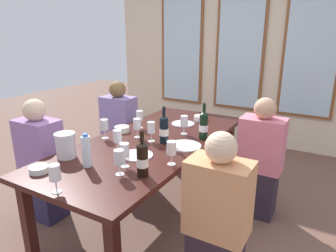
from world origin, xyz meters
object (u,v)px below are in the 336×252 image
dining_table (151,148)px  tasting_bowl_2 (200,118)px  wine_glass_2 (104,125)px  seated_person_0 (119,130)px  white_plate_1 (183,124)px  tasting_bowl_1 (39,169)px  white_plate_0 (185,146)px  wine_glass_0 (119,158)px  wine_glass_3 (151,128)px  wine_glass_7 (171,148)px  wine_glass_5 (137,125)px  wine_glass_6 (117,137)px  wine_bottle_0 (164,129)px  wine_glass_1 (124,151)px  tasting_bowl_0 (122,129)px  wine_bottle_2 (204,125)px  seated_person_3 (217,221)px  wine_bottle_1 (142,159)px  water_bottle (86,151)px  metal_pitcher (66,145)px  seated_person_2 (42,164)px  wine_glass_8 (184,122)px  white_plate_2 (137,155)px  wine_glass_9 (55,173)px  wine_glass_4 (140,116)px

dining_table → tasting_bowl_2: size_ratio=16.31×
wine_glass_2 → seated_person_0: size_ratio=0.16×
dining_table → white_plate_1: white_plate_1 is taller
tasting_bowl_1 → white_plate_0: bearing=55.6°
wine_glass_0 → wine_glass_3: 0.66m
wine_glass_7 → seated_person_0: seated_person_0 is taller
wine_glass_5 → wine_glass_6: size_ratio=1.00×
wine_bottle_0 → wine_glass_7: wine_bottle_0 is taller
wine_glass_1 → seated_person_0: (-0.97, 1.13, -0.34)m
tasting_bowl_0 → wine_bottle_2: bearing=15.0°
wine_glass_3 → seated_person_3: seated_person_3 is taller
wine_bottle_0 → wine_bottle_1: wine_bottle_0 is taller
water_bottle → wine_glass_1: (0.24, 0.12, 0.01)m
wine_bottle_2 → metal_pitcher: bearing=-129.2°
tasting_bowl_1 → wine_glass_3: bearing=69.4°
wine_glass_7 → seated_person_2: size_ratio=0.16×
seated_person_0 → seated_person_2: same height
white_plate_0 → wine_glass_1: bearing=-107.7°
tasting_bowl_0 → dining_table: bearing=-8.8°
tasting_bowl_1 → wine_glass_8: 1.29m
water_bottle → wine_glass_3: bearing=79.8°
metal_pitcher → wine_bottle_2: bearing=50.8°
wine_bottle_1 → wine_glass_3: wine_bottle_1 is taller
wine_bottle_2 → wine_glass_3: size_ratio=1.86×
wine_bottle_1 → wine_bottle_2: bearing=86.4°
white_plate_2 → wine_bottle_0: (0.03, 0.34, 0.12)m
metal_pitcher → wine_glass_0: (0.53, -0.03, 0.02)m
seated_person_3 → dining_table: bearing=147.2°
wine_glass_0 → wine_glass_2: same height
metal_pitcher → wine_glass_1: metal_pitcher is taller
white_plate_0 → wine_glass_3: wine_glass_3 is taller
wine_glass_9 → white_plate_0: bearing=73.3°
water_bottle → wine_glass_7: (0.50, 0.32, 0.01)m
wine_glass_3 → wine_glass_9: bearing=-90.7°
wine_glass_4 → wine_glass_5: size_ratio=1.00×
white_plate_1 → tasting_bowl_0: (-0.38, -0.51, 0.02)m
water_bottle → wine_glass_4: water_bottle is taller
white_plate_1 → wine_glass_2: size_ratio=1.34×
white_plate_0 → white_plate_1: size_ratio=1.18×
wine_glass_1 → wine_glass_4: 0.89m
wine_glass_3 → seated_person_3: size_ratio=0.16×
white_plate_2 → tasting_bowl_0: (-0.46, 0.40, 0.02)m
tasting_bowl_0 → wine_glass_0: bearing=-52.6°
wine_glass_5 → dining_table: bearing=1.3°
tasting_bowl_1 → seated_person_3: bearing=18.0°
wine_glass_6 → wine_glass_3: bearing=71.2°
wine_glass_6 → seated_person_2: (-0.74, -0.17, -0.34)m
dining_table → wine_glass_1: 0.60m
wine_glass_1 → wine_glass_9: bearing=-105.4°
wine_glass_6 → wine_glass_8: 0.68m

